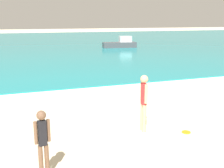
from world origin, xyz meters
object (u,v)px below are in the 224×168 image
at_px(frisbee, 186,132).
at_px(person_distant, 43,140).
at_px(person_standing, 144,100).
at_px(boat_near, 121,44).

relative_size(frisbee, person_distant, 0.18).
distance_m(person_standing, person_distant, 3.44).
bearing_deg(person_distant, person_standing, -163.68).
relative_size(person_standing, boat_near, 0.42).
xyz_separation_m(person_standing, person_distant, (-3.07, -1.55, -0.13)).
bearing_deg(person_standing, frisbee, -112.55).
relative_size(frisbee, boat_near, 0.06).
bearing_deg(frisbee, person_standing, 154.10).
bearing_deg(person_standing, boat_near, -16.78).
distance_m(person_standing, frisbee, 1.59).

